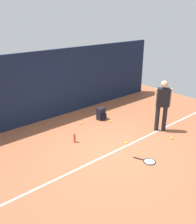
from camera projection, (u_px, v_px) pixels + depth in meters
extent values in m
plane|color=#9E5638|center=(107.00, 148.00, 7.18)|extent=(12.00, 12.00, 0.00)
cube|color=#141E38|center=(51.00, 85.00, 8.82)|extent=(10.00, 0.10, 2.47)
cube|color=white|center=(114.00, 152.00, 6.97)|extent=(9.00, 0.05, 0.00)
cylinder|color=black|center=(164.00, 118.00, 8.09)|extent=(0.14, 0.14, 0.85)
cylinder|color=black|center=(157.00, 118.00, 8.09)|extent=(0.14, 0.14, 0.85)
cube|color=black|center=(163.00, 97.00, 7.82)|extent=(0.44, 0.43, 0.60)
sphere|color=#D8A884|center=(164.00, 84.00, 7.65)|extent=(0.22, 0.22, 0.22)
cylinder|color=#D8A884|center=(170.00, 98.00, 7.81)|extent=(0.09, 0.09, 0.62)
cylinder|color=#D8A884|center=(156.00, 98.00, 7.82)|extent=(0.09, 0.09, 0.62)
cylinder|color=black|center=(139.00, 159.00, 6.63)|extent=(0.14, 0.29, 0.03)
torus|color=black|center=(149.00, 162.00, 6.50)|extent=(0.42, 0.42, 0.02)
cylinder|color=#B2B2B2|center=(149.00, 162.00, 6.50)|extent=(0.36, 0.36, 0.00)
cube|color=black|center=(101.00, 114.00, 9.01)|extent=(0.32, 0.23, 0.44)
cube|color=black|center=(104.00, 117.00, 8.95)|extent=(0.23, 0.11, 0.20)
sphere|color=#CCE033|center=(81.00, 123.00, 8.66)|extent=(0.07, 0.07, 0.07)
sphere|color=#CCE033|center=(127.00, 143.00, 7.37)|extent=(0.07, 0.07, 0.07)
sphere|color=#CCE033|center=(111.00, 121.00, 8.83)|extent=(0.07, 0.07, 0.07)
sphere|color=#CCE033|center=(172.00, 138.00, 7.66)|extent=(0.07, 0.07, 0.07)
cylinder|color=#D84C26|center=(75.00, 138.00, 7.44)|extent=(0.07, 0.07, 0.28)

